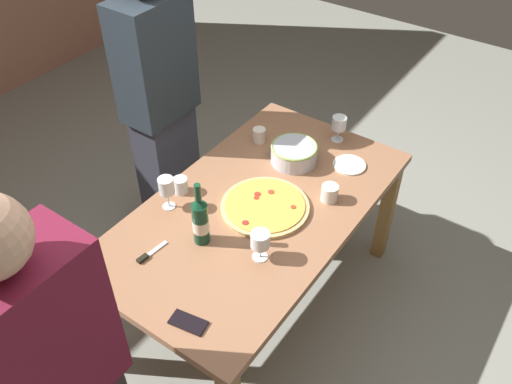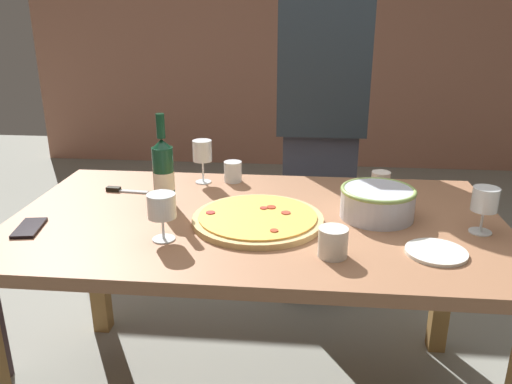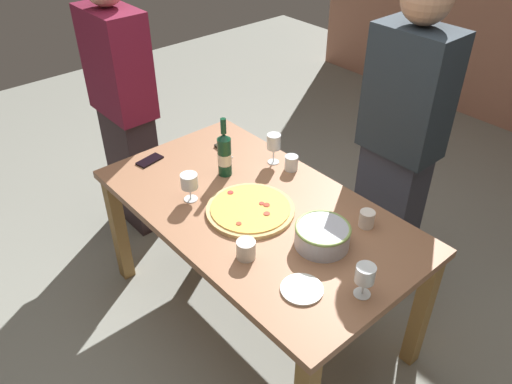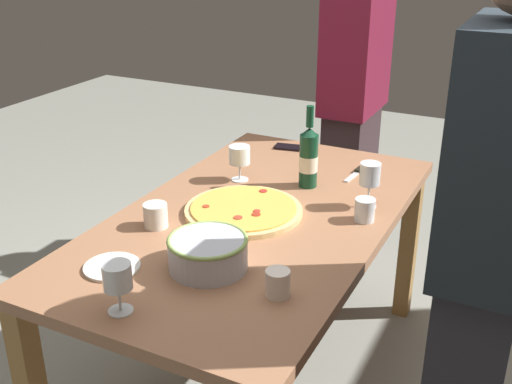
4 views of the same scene
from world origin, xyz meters
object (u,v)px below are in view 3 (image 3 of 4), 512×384
at_px(cup_ceramic, 291,163).
at_px(person_guest_left, 399,144).
at_px(cup_amber, 246,249).
at_px(wine_glass_near_pizza, 365,275).
at_px(serving_bowl, 322,235).
at_px(pizza_knife, 221,149).
at_px(pizza, 250,209).
at_px(cup_spare, 367,219).
at_px(side_plate, 302,289).
at_px(wine_bottle, 225,154).
at_px(person_host, 124,108).
at_px(dining_table, 256,222).
at_px(cell_phone, 150,160).
at_px(wine_glass_by_bottle, 274,143).
at_px(wine_glass_far_left, 189,182).

xyz_separation_m(cup_ceramic, person_guest_left, (0.35, 0.44, 0.10)).
bearing_deg(cup_amber, wine_glass_near_pizza, 24.14).
bearing_deg(serving_bowl, pizza_knife, 170.11).
relative_size(pizza, cup_spare, 5.37).
xyz_separation_m(wine_glass_near_pizza, cup_ceramic, (-0.82, 0.41, -0.06)).
relative_size(serving_bowl, side_plate, 1.42).
relative_size(pizza_knife, person_guest_left, 0.09).
relative_size(wine_bottle, person_guest_left, 0.19).
relative_size(pizza, person_guest_left, 0.24).
distance_m(wine_bottle, person_host, 0.86).
height_order(dining_table, cup_ceramic, cup_ceramic).
relative_size(cell_phone, pizza_knife, 0.89).
height_order(dining_table, wine_glass_by_bottle, wine_glass_by_bottle).
distance_m(wine_bottle, pizza_knife, 0.27).
xyz_separation_m(cup_ceramic, cup_spare, (0.56, -0.07, -0.00)).
xyz_separation_m(person_host, person_guest_left, (1.40, 0.83, 0.05)).
bearing_deg(person_host, wine_glass_near_pizza, -2.46).
xyz_separation_m(cup_amber, side_plate, (0.29, 0.04, -0.04)).
relative_size(cup_ceramic, cell_phone, 0.56).
height_order(serving_bowl, wine_bottle, wine_bottle).
bearing_deg(person_host, pizza_knife, 18.04).
distance_m(cell_phone, person_guest_left, 1.33).
bearing_deg(cup_amber, cup_ceramic, 120.47).
bearing_deg(person_guest_left, wine_glass_near_pizza, 44.68).
bearing_deg(cup_ceramic, person_host, -159.26).
distance_m(pizza, wine_bottle, 0.37).
bearing_deg(cup_spare, wine_glass_far_left, -144.86).
relative_size(cup_ceramic, person_guest_left, 0.05).
distance_m(serving_bowl, wine_bottle, 0.72).
xyz_separation_m(dining_table, wine_glass_far_left, (-0.25, -0.20, 0.19)).
bearing_deg(wine_bottle, side_plate, -18.52).
relative_size(wine_glass_far_left, cup_ceramic, 1.77).
relative_size(cup_amber, person_guest_left, 0.05).
xyz_separation_m(dining_table, pizza_knife, (-0.52, 0.20, 0.10)).
relative_size(wine_glass_by_bottle, cup_spare, 2.16).
relative_size(wine_glass_by_bottle, person_host, 0.10).
bearing_deg(wine_bottle, cell_phone, -147.60).
distance_m(dining_table, cup_ceramic, 0.40).
bearing_deg(cup_amber, dining_table, 132.27).
bearing_deg(wine_glass_near_pizza, wine_glass_by_bottle, 157.36).
bearing_deg(wine_glass_near_pizza, pizza, 179.02).
relative_size(serving_bowl, person_host, 0.14).
relative_size(cup_amber, person_host, 0.05).
bearing_deg(wine_glass_far_left, pizza, 30.50).
height_order(cell_phone, person_guest_left, person_guest_left).
bearing_deg(person_host, wine_glass_by_bottle, 19.84).
relative_size(cup_ceramic, cup_spare, 1.03).
bearing_deg(serving_bowl, pizza, -167.98).
bearing_deg(wine_glass_near_pizza, serving_bowl, 162.83).
relative_size(pizza, cell_phone, 2.91).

